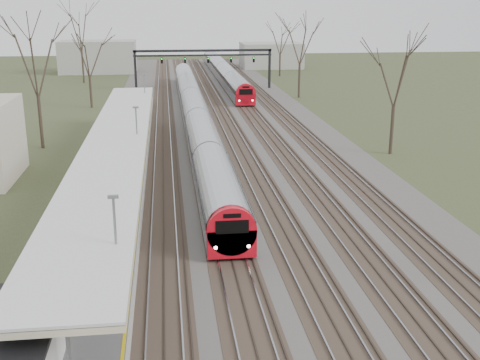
{
  "coord_description": "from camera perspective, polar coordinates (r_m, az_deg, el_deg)",
  "views": [
    {
      "loc": [
        -5.62,
        -7.75,
        12.99
      ],
      "look_at": [
        -1.06,
        28.97,
        2.0
      ],
      "focal_mm": 45.0,
      "sensor_mm": 36.0,
      "label": 1
    }
  ],
  "objects": [
    {
      "name": "track_bed",
      "position": [
        64.34,
        -1.7,
        4.94
      ],
      "size": [
        24.0,
        160.0,
        0.22
      ],
      "color": "#474442",
      "rests_on": "ground"
    },
    {
      "name": "platform",
      "position": [
        47.07,
        -11.0,
        0.84
      ],
      "size": [
        3.5,
        69.0,
        1.0
      ],
      "primitive_type": "cube",
      "color": "#9E9B93",
      "rests_on": "ground"
    },
    {
      "name": "train_far",
      "position": [
        106.39,
        -1.61,
        10.33
      ],
      "size": [
        2.62,
        60.21,
        3.05
      ],
      "color": "#B4B6BF",
      "rests_on": "ground"
    },
    {
      "name": "tree_east_far",
      "position": [
        53.79,
        14.58,
        9.93
      ],
      "size": [
        5.0,
        5.0,
        10.3
      ],
      "color": "#2D231C",
      "rests_on": "ground"
    },
    {
      "name": "signal_gantry",
      "position": [
        93.28,
        -3.49,
        11.54
      ],
      "size": [
        21.0,
        0.59,
        6.08
      ],
      "color": "black",
      "rests_on": "ground"
    },
    {
      "name": "train_near",
      "position": [
        66.8,
        -4.33,
        6.57
      ],
      "size": [
        2.62,
        75.21,
        3.05
      ],
      "color": "#B4B6BF",
      "rests_on": "ground"
    },
    {
      "name": "canopy",
      "position": [
        41.88,
        -11.63,
        3.7
      ],
      "size": [
        4.1,
        50.0,
        3.11
      ],
      "color": "slate",
      "rests_on": "platform"
    },
    {
      "name": "passenger",
      "position": [
        28.57,
        -13.27,
        -7.06
      ],
      "size": [
        0.53,
        0.65,
        1.53
      ],
      "primitive_type": "imported",
      "rotation": [
        0.0,
        0.0,
        1.23
      ],
      "color": "#272B4C",
      "rests_on": "platform"
    },
    {
      "name": "tree_west_far",
      "position": [
        57.12,
        -18.88,
        10.68
      ],
      "size": [
        5.5,
        5.5,
        11.33
      ],
      "color": "#2D231C",
      "rests_on": "ground"
    }
  ]
}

